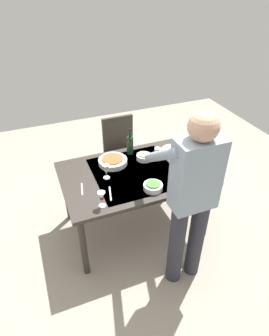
{
  "coord_description": "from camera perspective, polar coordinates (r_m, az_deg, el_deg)",
  "views": [
    {
      "loc": [
        0.88,
        2.21,
        2.46
      ],
      "look_at": [
        0.0,
        0.0,
        0.8
      ],
      "focal_mm": 31.2,
      "sensor_mm": 36.0,
      "label": 1
    }
  ],
  "objects": [
    {
      "name": "table_fork",
      "position": [
        2.75,
        -10.22,
        -4.07
      ],
      "size": [
        0.05,
        0.18,
        0.0
      ],
      "primitive_type": "cube",
      "rotation": [
        0.0,
        0.0,
        -0.19
      ],
      "color": "silver",
      "rests_on": "dining_table"
    },
    {
      "name": "water_cup_near_left",
      "position": [
        3.17,
        4.53,
        3.13
      ],
      "size": [
        0.07,
        0.07,
        0.09
      ],
      "primitive_type": "cylinder",
      "color": "silver",
      "rests_on": "dining_table"
    },
    {
      "name": "wine_glass_left",
      "position": [
        2.49,
        -6.45,
        -5.58
      ],
      "size": [
        0.07,
        0.07,
        0.15
      ],
      "color": "white",
      "rests_on": "dining_table"
    },
    {
      "name": "wine_bottle",
      "position": [
        3.17,
        -0.89,
        4.6
      ],
      "size": [
        0.07,
        0.07,
        0.3
      ],
      "color": "black",
      "rests_on": "dining_table"
    },
    {
      "name": "serving_bowl_pasta",
      "position": [
        3.04,
        -4.26,
        1.38
      ],
      "size": [
        0.3,
        0.3,
        0.07
      ],
      "color": "silver",
      "rests_on": "dining_table"
    },
    {
      "name": "side_bowl_bread",
      "position": [
        3.11,
        1.86,
        2.23
      ],
      "size": [
        0.16,
        0.16,
        0.07
      ],
      "color": "silver",
      "rests_on": "dining_table"
    },
    {
      "name": "wine_glass_right",
      "position": [
        2.8,
        -5.58,
        -0.22
      ],
      "size": [
        0.07,
        0.07,
        0.15
      ],
      "color": "white",
      "rests_on": "dining_table"
    },
    {
      "name": "water_cup_near_right",
      "position": [
        2.86,
        8.46,
        -1.01
      ],
      "size": [
        0.07,
        0.07,
        0.1
      ],
      "primitive_type": "cylinder",
      "color": "silver",
      "rests_on": "dining_table"
    },
    {
      "name": "table_knife",
      "position": [
        2.67,
        -4.77,
        -4.99
      ],
      "size": [
        0.06,
        0.2,
        0.0
      ],
      "primitive_type": "cube",
      "rotation": [
        0.0,
        0.0,
        -0.24
      ],
      "color": "silver",
      "rests_on": "dining_table"
    },
    {
      "name": "side_bowl_salad",
      "position": [
        2.7,
        3.64,
        -3.6
      ],
      "size": [
        0.18,
        0.18,
        0.07
      ],
      "color": "silver",
      "rests_on": "dining_table"
    },
    {
      "name": "dinner_plate_near",
      "position": [
        3.31,
        7.3,
        3.58
      ],
      "size": [
        0.23,
        0.23,
        0.01
      ],
      "primitive_type": "cylinder",
      "color": "silver",
      "rests_on": "dining_table"
    },
    {
      "name": "person_server",
      "position": [
        2.36,
        11.13,
        -5.33
      ],
      "size": [
        0.42,
        0.61,
        1.69
      ],
      "color": "#2D2D38",
      "rests_on": "ground_plane"
    },
    {
      "name": "dining_table",
      "position": [
        2.97,
        0.0,
        -1.99
      ],
      "size": [
        1.46,
        0.95,
        0.75
      ],
      "color": "#332D28",
      "rests_on": "ground_plane"
    },
    {
      "name": "ground_plane",
      "position": [
        3.42,
        0.0,
        -11.1
      ],
      "size": [
        6.0,
        6.0,
        0.0
      ],
      "primitive_type": "plane",
      "color": "#9E9384"
    },
    {
      "name": "chair_near",
      "position": [
        3.77,
        -2.73,
        4.0
      ],
      "size": [
        0.4,
        0.4,
        0.91
      ],
      "color": "black",
      "rests_on": "ground_plane"
    }
  ]
}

